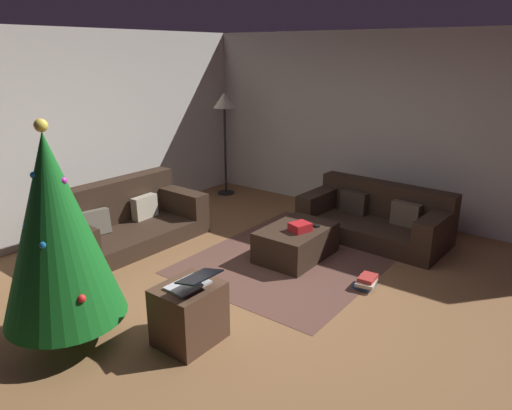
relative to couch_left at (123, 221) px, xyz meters
The scene contains 14 objects.
ground_plane 2.29m from the couch_left, 93.44° to the right, with size 6.40×6.40×0.00m, color brown.
rear_partition 1.35m from the couch_left, 98.85° to the left, with size 6.40×0.12×2.60m, color beige.
corner_partition 3.90m from the couch_left, 37.02° to the right, with size 0.12×6.40×2.60m, color beige.
couch_left is the anchor object (origin of this frame).
couch_right 3.25m from the couch_left, 49.52° to the right, with size 0.99×1.86×0.67m.
ottoman 2.19m from the couch_left, 64.72° to the right, with size 0.94×0.64×0.37m, color #332319.
gift_box 2.25m from the couch_left, 67.31° to the right, with size 0.22×0.19×0.10m, color red.
tv_remote 2.38m from the couch_left, 62.30° to the right, with size 0.05×0.16×0.02m, color black.
christmas_tree 2.28m from the couch_left, 139.82° to the right, with size 0.96×0.96×1.87m.
side_table 2.42m from the couch_left, 115.33° to the right, with size 0.52×0.44×0.51m, color #4C3323.
laptop 2.48m from the couch_left, 114.84° to the right, with size 0.35×0.38×0.16m.
book_stack 3.06m from the couch_left, 76.14° to the right, with size 0.28×0.23×0.13m.
corner_lamp 2.71m from the couch_left, ahead, with size 0.36×0.36×1.68m.
area_rug 2.21m from the couch_left, 64.72° to the right, with size 2.60×2.00×0.01m, color brown.
Camera 1 is at (-3.30, -2.43, 2.34)m, focal length 33.17 mm.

